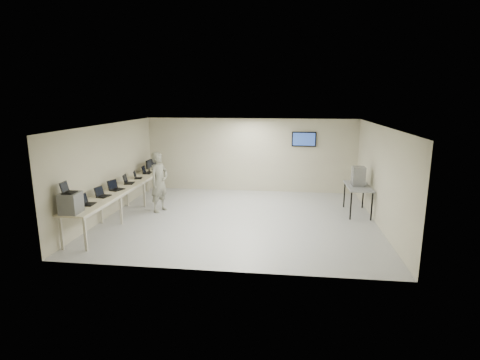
# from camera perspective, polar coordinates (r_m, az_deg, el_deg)

# --- Properties ---
(room) EXTENTS (8.01, 7.01, 2.81)m
(room) POSITION_cam_1_polar(r_m,az_deg,el_deg) (11.01, 0.08, 1.16)
(room) COLOR #BBBBBB
(room) RESTS_ON ground
(workbench) EXTENTS (0.76, 6.00, 0.90)m
(workbench) POSITION_cam_1_polar(r_m,az_deg,el_deg) (12.06, -17.29, -1.25)
(workbench) COLOR #BDAF9B
(workbench) RESTS_ON ground
(equipment_box) EXTENTS (0.44, 0.50, 0.49)m
(equipment_box) POSITION_cam_1_polar(r_m,az_deg,el_deg) (9.66, -24.39, -3.21)
(equipment_box) COLOR slate
(equipment_box) RESTS_ON workbench
(laptop_on_box) EXTENTS (0.29, 0.35, 0.26)m
(laptop_on_box) POSITION_cam_1_polar(r_m,az_deg,el_deg) (9.62, -24.83, -1.39)
(laptop_on_box) COLOR black
(laptop_on_box) RESTS_ON equipment_box
(laptop_0) EXTENTS (0.31, 0.37, 0.28)m
(laptop_0) POSITION_cam_1_polar(r_m,az_deg,el_deg) (10.31, -22.33, -3.10)
(laptop_0) COLOR black
(laptop_0) RESTS_ON workbench
(laptop_1) EXTENTS (0.35, 0.40, 0.28)m
(laptop_1) POSITION_cam_1_polar(r_m,az_deg,el_deg) (10.97, -20.31, -2.02)
(laptop_1) COLOR black
(laptop_1) RESTS_ON workbench
(laptop_2) EXTENTS (0.42, 0.45, 0.30)m
(laptop_2) POSITION_cam_1_polar(r_m,az_deg,el_deg) (11.62, -18.48, -1.08)
(laptop_2) COLOR black
(laptop_2) RESTS_ON workbench
(laptop_3) EXTENTS (0.35, 0.40, 0.29)m
(laptop_3) POSITION_cam_1_polar(r_m,az_deg,el_deg) (12.38, -16.76, -0.17)
(laptop_3) COLOR black
(laptop_3) RESTS_ON workbench
(laptop_4) EXTENTS (0.33, 0.37, 0.25)m
(laptop_4) POSITION_cam_1_polar(r_m,az_deg,el_deg) (13.07, -15.44, 0.53)
(laptop_4) COLOR black
(laptop_4) RESTS_ON workbench
(laptop_5) EXTENTS (0.31, 0.36, 0.27)m
(laptop_5) POSITION_cam_1_polar(r_m,az_deg,el_deg) (13.84, -14.16, 1.27)
(laptop_5) COLOR black
(laptop_5) RESTS_ON workbench
(monitor_near) EXTENTS (0.20, 0.46, 0.45)m
(monitor_near) POSITION_cam_1_polar(r_m,az_deg,el_deg) (14.02, -13.71, 2.27)
(monitor_near) COLOR black
(monitor_near) RESTS_ON workbench
(monitor_far) EXTENTS (0.19, 0.43, 0.43)m
(monitor_far) POSITION_cam_1_polar(r_m,az_deg,el_deg) (14.49, -13.01, 2.57)
(monitor_far) COLOR black
(monitor_far) RESTS_ON workbench
(soldier) EXTENTS (0.70, 0.82, 1.91)m
(soldier) POSITION_cam_1_polar(r_m,az_deg,el_deg) (12.10, -12.21, -0.30)
(soldier) COLOR #5A5E50
(soldier) RESTS_ON ground
(side_table) EXTENTS (0.70, 1.50, 0.90)m
(side_table) POSITION_cam_1_polar(r_m,az_deg,el_deg) (12.16, 17.56, -1.15)
(side_table) COLOR gray
(side_table) RESTS_ON ground
(storage_bins) EXTENTS (0.38, 0.42, 0.59)m
(storage_bins) POSITION_cam_1_polar(r_m,az_deg,el_deg) (12.08, 17.58, 0.55)
(storage_bins) COLOR gray
(storage_bins) RESTS_ON side_table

